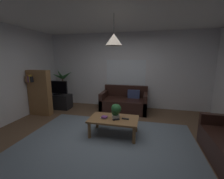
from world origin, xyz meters
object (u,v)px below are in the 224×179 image
Objects in this scene: book_on_table_0 at (104,118)px; book_on_table_1 at (104,117)px; couch_under_window at (124,103)px; potted_palm_corner at (63,90)px; coffee_table at (114,121)px; remote_on_table_0 at (116,119)px; bookshelf_corner at (39,92)px; remote_on_table_1 at (125,119)px; tv_stand at (58,101)px; potted_plant_on_table at (116,110)px; tv at (57,88)px; pendant_lamp at (114,40)px.

book_on_table_0 is 1.16× the size of book_on_table_1.
potted_palm_corner reaches higher than couch_under_window.
couch_under_window is 10.65× the size of book_on_table_0.
coffee_table is 0.13m from remote_on_table_0.
coffee_table is 2.67m from bookshelf_corner.
remote_on_table_1 is 0.18× the size of tv_stand.
potted_plant_on_table is 2.69m from bookshelf_corner.
tv_stand reaches higher than coffee_table.
remote_on_table_0 is at bearing -32.54° from tv_stand.
tv is at bearing 149.16° from potted_plant_on_table.
book_on_table_1 is 0.76× the size of remote_on_table_0.
bookshelf_corner is (-2.80, 0.77, 0.30)m from remote_on_table_1.
pendant_lamp is (0.22, 0.04, 1.71)m from book_on_table_0.
tv is at bearing 148.47° from pendant_lamp.
tv_stand is at bearing 144.76° from book_on_table_0.
couch_under_window is 2.40m from tv.
potted_plant_on_table is at bearing 15.34° from pendant_lamp.
book_on_table_0 is 0.16× the size of tv_stand.
remote_on_table_1 is at bearing 81.46° from remote_on_table_0.
coffee_table is at bearing 16.10° from book_on_table_1.
coffee_table is 0.28m from remote_on_table_1.
remote_on_table_1 is at bearing -1.78° from potted_plant_on_table.
book_on_table_1 is (0.01, -0.01, 0.03)m from book_on_table_0.
remote_on_table_1 is 0.12× the size of potted_palm_corner.
remote_on_table_1 is at bearing -15.40° from bookshelf_corner.
book_on_table_1 is 0.14× the size of tv_stand.
book_on_table_1 is 3.01m from potted_palm_corner.
book_on_table_1 is 2.64m from tv.
couch_under_window is 2.35m from tv_stand.
pendant_lamp is at bearing -104.04° from coffee_table.
remote_on_table_0 and remote_on_table_1 have the same top height.
tv_stand reaches higher than remote_on_table_0.
potted_plant_on_table is (0.04, 0.01, 0.25)m from coffee_table.
potted_palm_corner is (-2.47, 1.96, -0.02)m from potted_plant_on_table.
potted_palm_corner is at bearing 98.13° from tv.
remote_on_table_1 is (0.29, -1.71, 0.14)m from couch_under_window.
book_on_table_1 reaches higher than remote_on_table_1.
tv_stand is at bearing -81.53° from potted_palm_corner.
pendant_lamp is at bearing 16.10° from book_on_table_1.
tv reaches higher than remote_on_table_0.
tv_stand is (-2.13, 1.51, -0.16)m from book_on_table_0.
potted_palm_corner is at bearing -161.71° from remote_on_table_0.
remote_on_table_0 is 2.88m from tv.
couch_under_window is 1.08× the size of bookshelf_corner.
remote_on_table_0 is at bearing -87.21° from couch_under_window.
couch_under_window is 1.68× the size of tv_stand.
bookshelf_corner is (-2.32, 0.82, 0.30)m from book_on_table_0.
couch_under_window is at bearing 6.75° from tv.
remote_on_table_1 is at bearing 5.83° from book_on_table_0.
coffee_table is 6.90× the size of remote_on_table_0.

